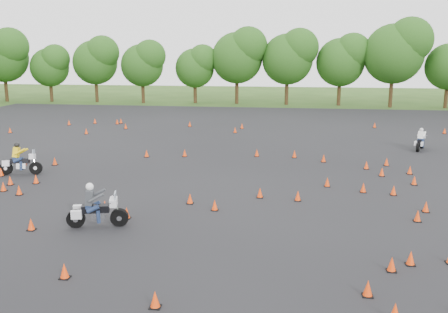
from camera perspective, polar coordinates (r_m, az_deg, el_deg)
ground at (r=22.79m, az=-1.38°, el=-5.07°), size 140.00×140.00×0.00m
asphalt_pad at (r=28.51m, az=0.55°, el=-1.50°), size 62.00×62.00×0.00m
treeline at (r=56.97m, az=6.54°, el=9.96°), size 86.89×32.15×10.76m
traffic_cones at (r=27.90m, az=0.64°, el=-1.33°), size 36.50×32.95×0.45m
rider_grey at (r=19.89m, az=-14.30°, el=-5.30°), size 2.46×1.25×1.82m
rider_yellow at (r=29.34m, az=-22.31°, el=-0.28°), size 2.37×1.12×1.76m
rider_white at (r=36.39m, az=21.56°, el=1.89°), size 1.37×2.08×1.55m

